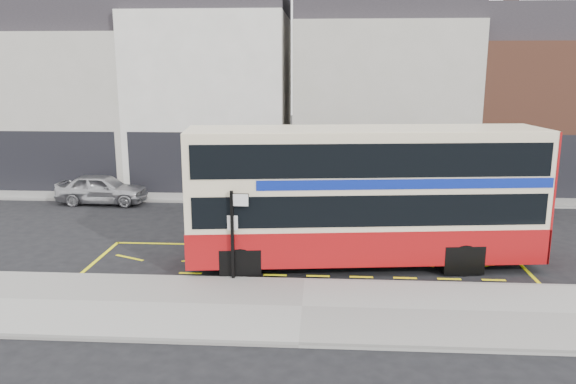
# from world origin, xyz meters

# --- Properties ---
(ground) EXTENTS (120.00, 120.00, 0.00)m
(ground) POSITION_xyz_m (0.00, 0.00, 0.00)
(ground) COLOR black
(ground) RESTS_ON ground
(pavement) EXTENTS (40.00, 4.00, 0.15)m
(pavement) POSITION_xyz_m (0.00, -2.30, 0.07)
(pavement) COLOR #9D9C95
(pavement) RESTS_ON ground
(kerb) EXTENTS (40.00, 0.15, 0.15)m
(kerb) POSITION_xyz_m (0.00, -0.38, 0.07)
(kerb) COLOR gray
(kerb) RESTS_ON ground
(far_pavement) EXTENTS (50.00, 3.00, 0.15)m
(far_pavement) POSITION_xyz_m (0.00, 11.00, 0.07)
(far_pavement) COLOR #9D9C95
(far_pavement) RESTS_ON ground
(road_markings) EXTENTS (14.00, 3.40, 0.01)m
(road_markings) POSITION_xyz_m (0.00, 1.60, 0.01)
(road_markings) COLOR #FFF60D
(road_markings) RESTS_ON ground
(terrace_far_left) EXTENTS (8.00, 8.01, 10.80)m
(terrace_far_left) POSITION_xyz_m (-13.50, 14.99, 4.82)
(terrace_far_left) COLOR beige
(terrace_far_left) RESTS_ON ground
(terrace_left) EXTENTS (8.00, 8.01, 11.80)m
(terrace_left) POSITION_xyz_m (-5.50, 14.99, 5.32)
(terrace_left) COLOR white
(terrace_left) RESTS_ON ground
(terrace_green_shop) EXTENTS (9.00, 8.01, 11.30)m
(terrace_green_shop) POSITION_xyz_m (3.50, 14.99, 5.07)
(terrace_green_shop) COLOR beige
(terrace_green_shop) RESTS_ON ground
(terrace_right) EXTENTS (9.00, 8.01, 10.30)m
(terrace_right) POSITION_xyz_m (12.50, 14.99, 4.57)
(terrace_right) COLOR brown
(terrace_right) RESTS_ON ground
(double_decker_bus) EXTENTS (11.38, 3.81, 4.46)m
(double_decker_bus) POSITION_xyz_m (1.87, 1.47, 2.34)
(double_decker_bus) COLOR beige
(double_decker_bus) RESTS_ON ground
(bus_stop_post) EXTENTS (0.66, 0.12, 2.67)m
(bus_stop_post) POSITION_xyz_m (-2.07, -0.40, 1.77)
(bus_stop_post) COLOR black
(bus_stop_post) RESTS_ON pavement
(car_silver) EXTENTS (4.20, 1.74, 1.42)m
(car_silver) POSITION_xyz_m (-9.88, 9.14, 0.71)
(car_silver) COLOR #A7A7AB
(car_silver) RESTS_ON ground
(car_grey) EXTENTS (4.73, 2.39, 1.49)m
(car_grey) POSITION_xyz_m (-0.10, 9.52, 0.74)
(car_grey) COLOR #44484C
(car_grey) RESTS_ON ground
(car_white) EXTENTS (4.83, 2.72, 1.32)m
(car_white) POSITION_xyz_m (7.93, 8.39, 0.66)
(car_white) COLOR #BABABA
(car_white) RESTS_ON ground
(street_tree_right) EXTENTS (2.13, 2.13, 4.59)m
(street_tree_right) POSITION_xyz_m (9.31, 11.51, 3.13)
(street_tree_right) COLOR #311D16
(street_tree_right) RESTS_ON ground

